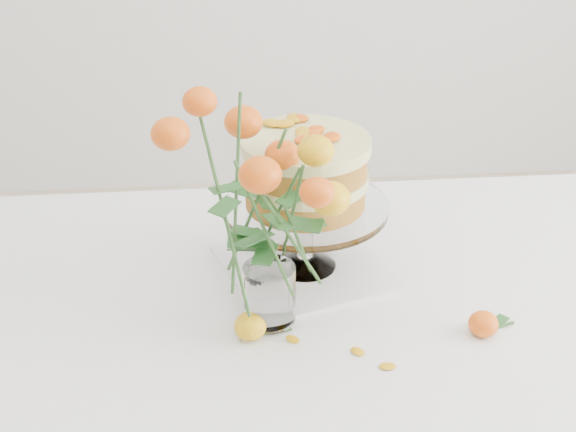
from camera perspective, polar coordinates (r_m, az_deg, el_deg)
name	(u,v)px	position (r m, az deg, el deg)	size (l,w,h in m)	color
table	(354,339)	(1.46, 4.72, -8.71)	(1.43, 0.93, 0.76)	tan
napkin	(304,267)	(1.49, 1.18, -3.66)	(0.28, 0.28, 0.01)	white
cake_stand	(306,179)	(1.40, 1.25, 2.65)	(0.30, 0.30, 0.27)	white
rose_vase	(268,187)	(1.22, -1.44, 2.10)	(0.36, 0.36, 0.43)	white
loose_rose_near	(250,326)	(1.31, -2.69, -7.83)	(0.10, 0.05, 0.05)	yellow
loose_rose_far	(483,324)	(1.35, 13.73, -7.47)	(0.09, 0.05, 0.04)	#D0540A
stray_petal_a	(293,339)	(1.31, 0.33, -8.78)	(0.03, 0.02, 0.00)	orange
stray_petal_b	(358,352)	(1.29, 4.98, -9.59)	(0.03, 0.02, 0.00)	orange
stray_petal_c	(388,366)	(1.27, 7.09, -10.57)	(0.03, 0.02, 0.00)	orange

